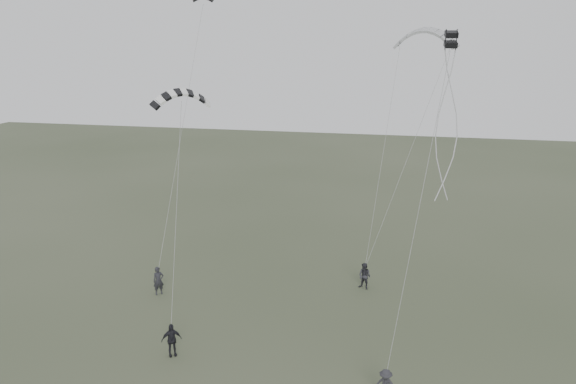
% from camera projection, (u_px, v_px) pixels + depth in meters
% --- Properties ---
extents(ground, '(140.00, 140.00, 0.00)m').
position_uv_depth(ground, '(264.00, 346.00, 29.42)').
color(ground, '#37422C').
rests_on(ground, ground).
extents(flyer_left, '(0.79, 0.76, 1.82)m').
position_uv_depth(flyer_left, '(159.00, 281.00, 35.21)').
color(flyer_left, black).
rests_on(flyer_left, ground).
extents(flyer_right, '(1.04, 0.95, 1.73)m').
position_uv_depth(flyer_right, '(365.00, 276.00, 36.00)').
color(flyer_right, '#28282E').
rests_on(flyer_right, ground).
extents(flyer_center, '(1.09, 0.92, 1.74)m').
position_uv_depth(flyer_center, '(171.00, 340.00, 28.35)').
color(flyer_center, black).
rests_on(flyer_center, ground).
extents(kite_pale_large, '(4.49, 2.63, 1.93)m').
position_uv_depth(kite_pale_large, '(426.00, 30.00, 37.00)').
color(kite_pale_large, '#A3A5A7').
rests_on(kite_pale_large, flyer_right).
extents(kite_striped, '(3.34, 2.87, 1.46)m').
position_uv_depth(kite_striped, '(181.00, 92.00, 31.03)').
color(kite_striped, black).
rests_on(kite_striped, flyer_center).
extents(kite_box, '(0.63, 0.75, 0.79)m').
position_uv_depth(kite_box, '(451.00, 39.00, 25.54)').
color(kite_box, black).
rests_on(kite_box, flyer_far).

